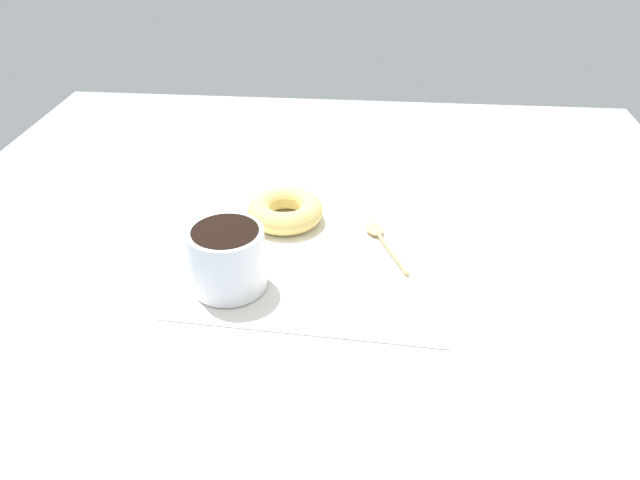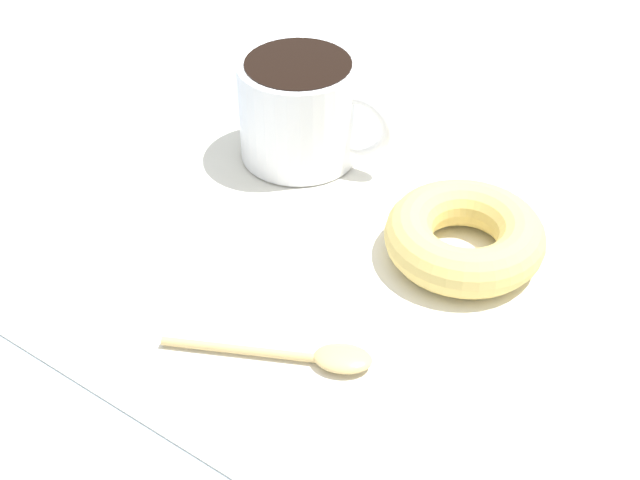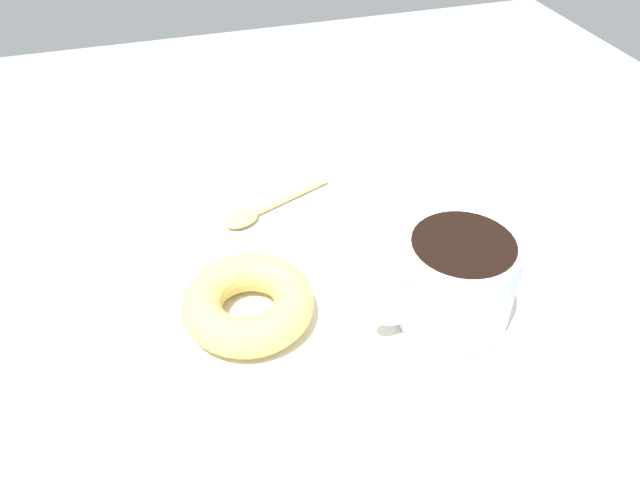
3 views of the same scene
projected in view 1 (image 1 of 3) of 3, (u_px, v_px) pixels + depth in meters
ground_plane at (314, 258)px, 85.74cm from camera, size 120.00×120.00×2.00cm
napkin at (320, 253)px, 84.67cm from camera, size 36.31×36.31×0.30cm
coffee_cup at (228, 257)px, 76.24cm from camera, size 9.35×12.48×8.07cm
donut at (285, 210)px, 90.87cm from camera, size 11.03×11.03×3.34cm
spoon at (379, 236)px, 87.40cm from camera, size 6.48×12.84×0.90cm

